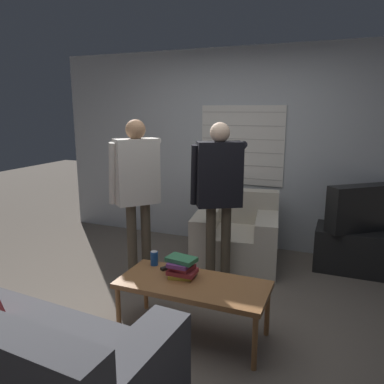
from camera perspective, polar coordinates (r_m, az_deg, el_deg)
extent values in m
plane|color=#665B51|center=(3.49, -2.59, -18.40)|extent=(16.00, 16.00, 0.00)
cube|color=#ADB2B7|center=(4.94, 7.16, 6.42)|extent=(5.20, 0.06, 2.55)
cube|color=silver|center=(4.88, 7.61, 7.04)|extent=(1.08, 0.02, 1.01)
cube|color=#A4A099|center=(4.93, 7.43, 2.16)|extent=(1.06, 0.00, 0.01)
cube|color=#A4A099|center=(4.90, 7.49, 4.09)|extent=(1.06, 0.00, 0.01)
cube|color=#A4A099|center=(4.88, 7.54, 6.04)|extent=(1.06, 0.00, 0.01)
cube|color=#A4A099|center=(4.86, 7.60, 8.01)|extent=(1.06, 0.00, 0.01)
cube|color=#A4A099|center=(4.85, 7.66, 9.99)|extent=(1.06, 0.00, 0.01)
cube|color=#A4A099|center=(4.85, 7.71, 11.98)|extent=(1.06, 0.00, 0.01)
cube|color=#424247|center=(2.77, -26.04, -23.43)|extent=(2.09, 1.03, 0.44)
cube|color=#424247|center=(2.05, -9.58, -25.19)|extent=(0.30, 0.91, 0.20)
cube|color=beige|center=(4.46, 6.67, -8.30)|extent=(1.07, 1.00, 0.43)
cube|color=beige|center=(4.65, 7.25, -2.08)|extent=(0.96, 0.35, 0.40)
cube|color=beige|center=(4.34, 11.39, -4.75)|extent=(0.37, 0.89, 0.19)
cube|color=beige|center=(4.41, 2.23, -4.23)|extent=(0.37, 0.89, 0.19)
cube|color=brown|center=(3.03, 0.14, -13.94)|extent=(1.18, 0.53, 0.04)
cylinder|color=brown|center=(3.53, -7.05, -14.17)|extent=(0.04, 0.04, 0.42)
cylinder|color=brown|center=(3.20, 11.39, -17.36)|extent=(0.04, 0.04, 0.42)
cylinder|color=brown|center=(3.20, -11.14, -17.40)|extent=(0.04, 0.04, 0.42)
cylinder|color=brown|center=(2.83, 9.54, -21.72)|extent=(0.04, 0.04, 0.42)
cube|color=black|center=(4.66, 24.13, -8.08)|extent=(0.95, 0.51, 0.48)
cube|color=black|center=(4.52, 24.68, -2.20)|extent=(0.78, 0.68, 0.51)
cube|color=black|center=(4.59, 23.84, -1.90)|extent=(0.57, 0.46, 0.42)
cylinder|color=#4C4233|center=(3.91, -9.10, -8.01)|extent=(0.10, 0.10, 0.86)
cylinder|color=#4C4233|center=(3.95, -7.00, -7.70)|extent=(0.10, 0.10, 0.86)
cube|color=beige|center=(3.74, -8.40, 3.09)|extent=(0.43, 0.45, 0.65)
sphere|color=#A87A56|center=(3.69, -8.61, 9.40)|extent=(0.19, 0.19, 0.19)
cylinder|color=beige|center=(3.71, -12.02, 2.73)|extent=(0.17, 0.16, 0.62)
cylinder|color=beige|center=(4.07, -6.79, 7.40)|extent=(0.51, 0.46, 0.16)
cube|color=white|center=(4.36, -8.19, 7.08)|extent=(0.06, 0.06, 0.13)
cylinder|color=#4C4233|center=(3.84, 2.86, -8.33)|extent=(0.10, 0.10, 0.85)
cylinder|color=#4C4233|center=(3.87, 5.15, -8.19)|extent=(0.10, 0.10, 0.85)
cube|color=black|center=(3.66, 4.18, 2.70)|extent=(0.48, 0.39, 0.64)
sphere|color=beige|center=(3.61, 4.29, 9.05)|extent=(0.19, 0.19, 0.19)
cylinder|color=black|center=(3.66, 0.37, 2.57)|extent=(0.14, 0.17, 0.61)
cylinder|color=black|center=(3.96, 6.80, 5.86)|extent=(0.35, 0.54, 0.30)
cube|color=white|center=(4.24, 5.83, 4.69)|extent=(0.07, 0.08, 0.13)
cube|color=gold|center=(3.11, -1.70, -12.58)|extent=(0.21, 0.18, 0.03)
cube|color=maroon|center=(3.10, -1.48, -12.02)|extent=(0.23, 0.17, 0.04)
cube|color=maroon|center=(3.10, -1.49, -11.33)|extent=(0.20, 0.19, 0.03)
cube|color=#75387F|center=(3.07, -1.89, -10.90)|extent=(0.17, 0.16, 0.03)
cube|color=#33754C|center=(3.07, -1.62, -10.21)|extent=(0.25, 0.18, 0.04)
cylinder|color=#194C9E|center=(3.32, -5.77, -10.03)|extent=(0.07, 0.07, 0.12)
cylinder|color=silver|center=(3.30, -5.80, -9.02)|extent=(0.06, 0.06, 0.00)
cube|color=black|center=(3.26, -3.71, -11.39)|extent=(0.10, 0.13, 0.02)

